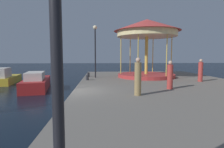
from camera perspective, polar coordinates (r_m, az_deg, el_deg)
ground_plane at (r=11.14m, az=-11.64°, el=-8.97°), size 120.00×120.00×0.00m
quay_dock at (r=11.83m, az=19.19°, el=-6.32°), size 12.19×25.07×0.80m
motorboat_yellow at (r=21.46m, az=-30.34°, el=-1.03°), size 2.85×4.97×1.62m
motorboat_red at (r=16.71m, az=-22.10°, el=-2.42°), size 2.83×5.70×1.48m
carousel at (r=17.70m, az=10.55°, el=11.85°), size 6.03×6.03×5.28m
lamp_post_mid_promenade at (r=16.98m, az=-5.16°, el=9.55°), size 0.36×0.36×4.67m
bollard_north at (r=17.81m, az=-7.25°, el=-0.18°), size 0.24×0.24×0.40m
bollard_south at (r=15.37m, az=-7.56°, el=-1.10°), size 0.24×0.24×0.40m
person_by_the_water at (r=15.89m, az=25.41°, el=0.83°), size 0.34×0.34×1.73m
person_mid_promenade at (r=11.65m, az=17.30°, el=-0.52°), size 0.34×0.34×1.69m
person_near_carousel at (r=9.38m, az=7.91°, el=-1.12°), size 0.34×0.34×1.89m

